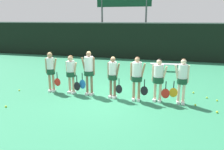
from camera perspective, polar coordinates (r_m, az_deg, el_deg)
The scene contains 18 objects.
ground_plane at distance 8.80m, azimuth -0.27°, elevation -5.79°, with size 140.00×140.00×0.00m, color #2D7F56.
fence_windscreen at distance 16.85m, azimuth 7.48°, elevation 8.78°, with size 60.00×0.08×2.79m.
scoreboard at distance 18.09m, azimuth 3.07°, elevation 18.22°, with size 4.37×0.15×5.34m.
bench_courtside at distance 13.41m, azimuth 13.68°, elevation 2.61°, with size 1.76×0.54×0.45m.
player_0 at distance 9.55m, azimuth -15.70°, elevation 1.59°, with size 0.63×0.34×1.71m.
player_1 at distance 9.15m, azimuth -10.65°, elevation 1.01°, with size 0.65×0.39×1.61m.
player_2 at distance 8.83m, azimuth -6.07°, elevation 1.53°, with size 0.69×0.41×1.81m.
player_3 at distance 8.45m, azimuth 0.24°, elevation 0.21°, with size 0.62×0.36×1.65m.
player_4 at distance 8.21m, azimuth 6.54°, elevation 0.00°, with size 0.69×0.41×1.70m.
player_5 at distance 8.25m, azimuth 12.07°, elevation -0.46°, with size 0.69×0.41×1.64m.
player_6 at distance 8.25m, azimuth 17.85°, elevation -0.69°, with size 0.65×0.36×1.69m.
tennis_ball_0 at distance 8.50m, azimuth 20.93°, elevation -7.30°, with size 0.07×0.07×0.07m, color #CCE033.
tennis_ball_1 at distance 9.82m, azimuth 20.50°, elevation -4.34°, with size 0.07×0.07×0.07m, color #CCE033.
tennis_ball_2 at distance 8.16m, azimuth 25.75°, elevation -8.71°, with size 0.07×0.07×0.07m, color #CCE033.
tennis_ball_3 at distance 10.33m, azimuth -23.07°, elevation -3.69°, with size 0.07×0.07×0.07m, color #CCE033.
tennis_ball_4 at distance 9.41m, azimuth 23.55°, elevation -5.46°, with size 0.07×0.07×0.07m, color #CCE033.
tennis_ball_5 at distance 8.67m, azimuth -25.98°, elevation -7.41°, with size 0.07×0.07×0.07m, color #CCE033.
tennis_ball_6 at distance 9.27m, azimuth 25.76°, elevation -6.00°, with size 0.07×0.07×0.07m, color #CCE033.
Camera 1 is at (2.15, -7.97, 3.05)m, focal length 35.00 mm.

